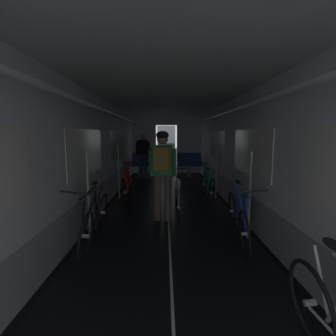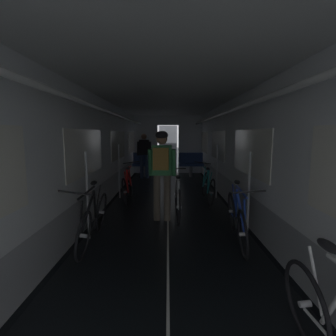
# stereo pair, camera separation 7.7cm
# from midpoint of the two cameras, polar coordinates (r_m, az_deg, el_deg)

# --- Properties ---
(train_car_shell) EXTENTS (3.14, 12.34, 2.57)m
(train_car_shell) POSITION_cam_midpoint_polar(r_m,az_deg,el_deg) (5.36, -0.38, 8.00)
(train_car_shell) COLOR black
(train_car_shell) RESTS_ON ground
(bench_seat_far_left) EXTENTS (0.98, 0.51, 0.95)m
(bench_seat_far_left) POSITION_cam_midpoint_polar(r_m,az_deg,el_deg) (9.94, -5.75, 1.28)
(bench_seat_far_left) COLOR gray
(bench_seat_far_left) RESTS_ON ground
(bench_seat_far_right) EXTENTS (0.98, 0.51, 0.95)m
(bench_seat_far_right) POSITION_cam_midpoint_polar(r_m,az_deg,el_deg) (9.94, 4.64, 1.30)
(bench_seat_far_right) COLOR gray
(bench_seat_far_right) RESTS_ON ground
(bicycle_blue) EXTENTS (0.44, 1.69, 0.95)m
(bicycle_blue) POSITION_cam_midpoint_polar(r_m,az_deg,el_deg) (4.11, 15.10, -10.84)
(bicycle_blue) COLOR black
(bicycle_blue) RESTS_ON ground
(bicycle_black) EXTENTS (0.44, 1.69, 0.96)m
(bicycle_black) POSITION_cam_midpoint_polar(r_m,az_deg,el_deg) (4.07, -16.85, -11.10)
(bicycle_black) COLOR black
(bicycle_black) RESTS_ON ground
(bicycle_teal) EXTENTS (0.44, 1.69, 0.96)m
(bicycle_teal) POSITION_cam_midpoint_polar(r_m,az_deg,el_deg) (6.35, 8.60, -4.11)
(bicycle_teal) COLOR black
(bicycle_teal) RESTS_ON ground
(bicycle_red) EXTENTS (0.44, 1.69, 0.95)m
(bicycle_red) POSITION_cam_midpoint_polar(r_m,az_deg,el_deg) (6.41, -9.63, -4.01)
(bicycle_red) COLOR black
(bicycle_red) RESTS_ON ground
(person_cyclist_aisle) EXTENTS (0.54, 0.41, 1.73)m
(person_cyclist_aisle) POSITION_cam_midpoint_polar(r_m,az_deg,el_deg) (4.75, -1.74, 0.47)
(person_cyclist_aisle) COLOR brown
(person_cyclist_aisle) RESTS_ON ground
(bicycle_silver_in_aisle) EXTENTS (0.44, 1.69, 0.94)m
(bicycle_silver_in_aisle) POSITION_cam_midpoint_polar(r_m,az_deg,el_deg) (5.15, 1.85, -6.76)
(bicycle_silver_in_aisle) COLOR black
(bicycle_silver_in_aisle) RESTS_ON ground
(person_standing_near_bench) EXTENTS (0.53, 0.23, 1.69)m
(person_standing_near_bench) POSITION_cam_midpoint_polar(r_m,az_deg,el_deg) (9.52, -5.96, 3.47)
(person_standing_near_bench) COLOR #384C75
(person_standing_near_bench) RESTS_ON ground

